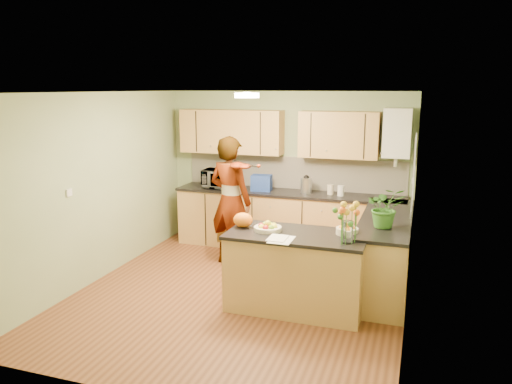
% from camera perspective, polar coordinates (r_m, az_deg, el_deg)
% --- Properties ---
extents(floor, '(4.50, 4.50, 0.00)m').
position_cam_1_polar(floor, '(6.41, -1.88, -11.61)').
color(floor, '#5B301A').
rests_on(floor, ground).
extents(ceiling, '(4.00, 4.50, 0.02)m').
position_cam_1_polar(ceiling, '(5.88, -2.05, 11.33)').
color(ceiling, white).
rests_on(ceiling, wall_back).
extents(wall_back, '(4.00, 0.02, 2.50)m').
position_cam_1_polar(wall_back, '(8.13, 3.59, 2.61)').
color(wall_back, gray).
rests_on(wall_back, floor).
extents(wall_front, '(4.00, 0.02, 2.50)m').
position_cam_1_polar(wall_front, '(4.07, -13.18, -7.15)').
color(wall_front, gray).
rests_on(wall_front, floor).
extents(wall_left, '(0.02, 4.50, 2.50)m').
position_cam_1_polar(wall_left, '(6.97, -17.57, 0.52)').
color(wall_left, gray).
rests_on(wall_left, floor).
extents(wall_right, '(0.02, 4.50, 2.50)m').
position_cam_1_polar(wall_right, '(5.66, 17.38, -2.01)').
color(wall_right, gray).
rests_on(wall_right, floor).
extents(back_counter, '(3.64, 0.62, 0.94)m').
position_cam_1_polar(back_counter, '(7.99, 3.65, -3.28)').
color(back_counter, '#B78449').
rests_on(back_counter, floor).
extents(right_counter, '(0.62, 2.24, 0.94)m').
position_cam_1_polar(right_counter, '(6.70, 14.58, -6.64)').
color(right_counter, '#B78449').
rests_on(right_counter, floor).
extents(splashback, '(3.60, 0.02, 0.52)m').
position_cam_1_polar(splashback, '(8.10, 4.24, 2.21)').
color(splashback, silver).
rests_on(splashback, back_counter).
extents(upper_cabinets, '(3.20, 0.34, 0.70)m').
position_cam_1_polar(upper_cabinets, '(7.94, 2.09, 6.77)').
color(upper_cabinets, '#B78449').
rests_on(upper_cabinets, wall_back).
extents(boiler, '(0.40, 0.30, 0.86)m').
position_cam_1_polar(boiler, '(7.64, 15.83, 6.48)').
color(boiler, white).
rests_on(boiler, wall_back).
extents(window_right, '(0.01, 1.30, 1.05)m').
position_cam_1_polar(window_right, '(6.19, 17.63, 1.97)').
color(window_right, white).
rests_on(window_right, wall_right).
extents(light_switch, '(0.02, 0.09, 0.09)m').
position_cam_1_polar(light_switch, '(6.48, -20.58, -0.05)').
color(light_switch, white).
rests_on(light_switch, wall_left).
extents(ceiling_lamp, '(0.30, 0.30, 0.07)m').
position_cam_1_polar(ceiling_lamp, '(6.16, -1.05, 11.00)').
color(ceiling_lamp, '#FFEABF').
rests_on(ceiling_lamp, ceiling).
extents(peninsula_island, '(1.59, 0.82, 0.91)m').
position_cam_1_polar(peninsula_island, '(5.91, 4.62, -8.97)').
color(peninsula_island, '#B78449').
rests_on(peninsula_island, floor).
extents(fruit_dish, '(0.32, 0.32, 0.11)m').
position_cam_1_polar(fruit_dish, '(5.84, 1.36, -3.99)').
color(fruit_dish, beige).
rests_on(fruit_dish, peninsula_island).
extents(orange_bowl, '(0.25, 0.25, 0.15)m').
position_cam_1_polar(orange_bowl, '(5.79, 10.37, -4.17)').
color(orange_bowl, beige).
rests_on(orange_bowl, peninsula_island).
extents(flower_vase, '(0.29, 0.29, 0.53)m').
position_cam_1_polar(flower_vase, '(5.39, 10.50, -2.17)').
color(flower_vase, silver).
rests_on(flower_vase, peninsula_island).
extents(orange_bag, '(0.28, 0.25, 0.18)m').
position_cam_1_polar(orange_bag, '(5.97, -1.50, -3.21)').
color(orange_bag, orange).
rests_on(orange_bag, peninsula_island).
extents(papers, '(0.25, 0.33, 0.01)m').
position_cam_1_polar(papers, '(5.50, 2.93, -5.43)').
color(papers, white).
rests_on(papers, peninsula_island).
extents(violinist, '(0.79, 0.62, 1.89)m').
position_cam_1_polar(violinist, '(7.22, -2.94, -1.05)').
color(violinist, tan).
rests_on(violinist, floor).
extents(violin, '(0.70, 0.61, 0.17)m').
position_cam_1_polar(violin, '(6.84, -2.10, 3.07)').
color(violin, '#4F0804').
rests_on(violin, violinist).
extents(microwave, '(0.55, 0.38, 0.30)m').
position_cam_1_polar(microwave, '(8.18, -4.12, 1.52)').
color(microwave, white).
rests_on(microwave, back_counter).
extents(blue_box, '(0.33, 0.26, 0.25)m').
position_cam_1_polar(blue_box, '(7.94, 0.64, 1.06)').
color(blue_box, navy).
rests_on(blue_box, back_counter).
extents(kettle, '(0.18, 0.18, 0.33)m').
position_cam_1_polar(kettle, '(7.78, 5.76, 0.85)').
color(kettle, silver).
rests_on(kettle, back_counter).
extents(jar_cream, '(0.12, 0.12, 0.15)m').
position_cam_1_polar(jar_cream, '(7.74, 8.51, 0.27)').
color(jar_cream, beige).
rests_on(jar_cream, back_counter).
extents(jar_white, '(0.11, 0.11, 0.16)m').
position_cam_1_polar(jar_white, '(7.67, 9.67, 0.14)').
color(jar_white, white).
rests_on(jar_white, back_counter).
extents(potted_plant, '(0.52, 0.48, 0.49)m').
position_cam_1_polar(potted_plant, '(6.02, 14.57, -1.70)').
color(potted_plant, '#357025').
rests_on(potted_plant, right_counter).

